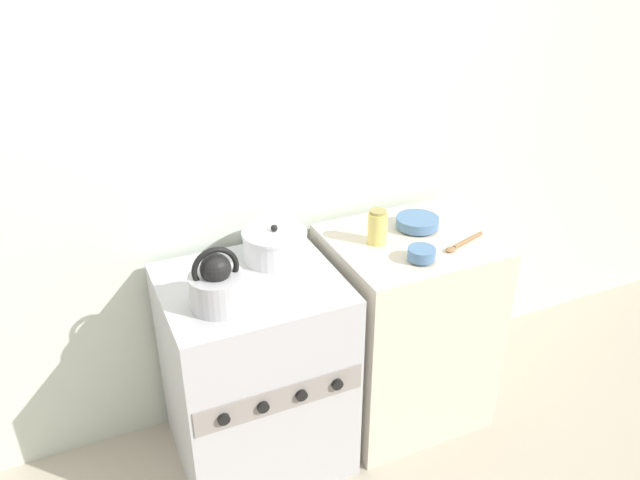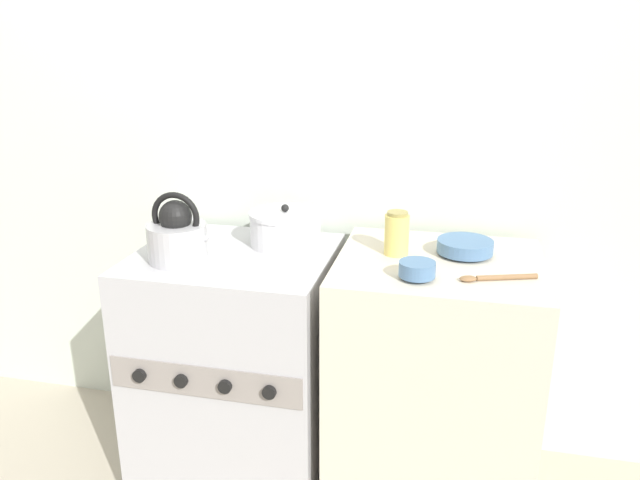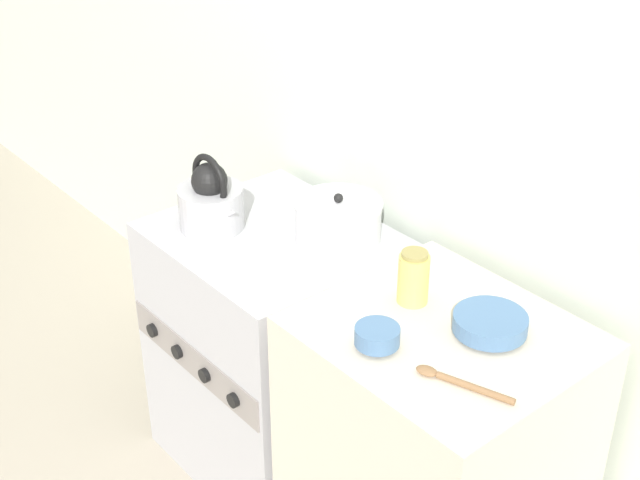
# 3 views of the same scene
# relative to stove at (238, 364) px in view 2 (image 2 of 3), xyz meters

# --- Properties ---
(wall_back) EXTENTS (7.00, 0.06, 2.50)m
(wall_back) POSITION_rel_stove_xyz_m (0.00, 0.37, 0.81)
(wall_back) COLOR silver
(wall_back) RESTS_ON ground_plane
(stove) EXTENTS (0.68, 0.62, 0.87)m
(stove) POSITION_rel_stove_xyz_m (0.00, 0.00, 0.00)
(stove) COLOR #B2B2B7
(stove) RESTS_ON ground_plane
(counter) EXTENTS (0.66, 0.60, 0.90)m
(counter) POSITION_rel_stove_xyz_m (0.71, -0.00, 0.02)
(counter) COLOR beige
(counter) RESTS_ON ground_plane
(kettle) EXTENTS (0.24, 0.20, 0.24)m
(kettle) POSITION_rel_stove_xyz_m (-0.15, -0.11, 0.52)
(kettle) COLOR #B2B2B7
(kettle) RESTS_ON stove
(cooking_pot) EXTENTS (0.26, 0.26, 0.15)m
(cooking_pot) POSITION_rel_stove_xyz_m (0.15, 0.13, 0.50)
(cooking_pot) COLOR silver
(cooking_pot) RESTS_ON stove
(enamel_bowl) EXTENTS (0.18, 0.18, 0.05)m
(enamel_bowl) POSITION_rel_stove_xyz_m (0.78, 0.07, 0.50)
(enamel_bowl) COLOR #4C729E
(enamel_bowl) RESTS_ON counter
(small_ceramic_bowl) EXTENTS (0.11, 0.11, 0.05)m
(small_ceramic_bowl) POSITION_rel_stove_xyz_m (0.65, -0.17, 0.50)
(small_ceramic_bowl) COLOR #4C729E
(small_ceramic_bowl) RESTS_ON counter
(storage_jar) EXTENTS (0.08, 0.08, 0.15)m
(storage_jar) POSITION_rel_stove_xyz_m (0.56, 0.03, 0.54)
(storage_jar) COLOR #E0CC66
(storage_jar) RESTS_ON counter
(wooden_spoon) EXTENTS (0.23, 0.10, 0.02)m
(wooden_spoon) POSITION_rel_stove_xyz_m (0.87, -0.13, 0.48)
(wooden_spoon) COLOR olive
(wooden_spoon) RESTS_ON counter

